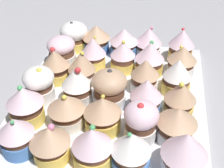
# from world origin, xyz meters

# --- Properties ---
(ground_plane) EXTENTS (1.80, 1.80, 0.03)m
(ground_plane) POSITION_xyz_m (0.00, 0.00, -0.01)
(ground_plane) COLOR #9E9EA3
(baking_tray) EXTENTS (0.43, 0.36, 0.01)m
(baking_tray) POSITION_xyz_m (0.00, 0.00, 0.01)
(baking_tray) COLOR silver
(baking_tray) RESTS_ON ground_plane
(cupcake_0) EXTENTS (0.07, 0.07, 0.08)m
(cupcake_0) POSITION_xyz_m (-0.16, -0.13, 0.05)
(cupcake_0) COLOR white
(cupcake_0) RESTS_ON baking_tray
(cupcake_1) EXTENTS (0.07, 0.07, 0.07)m
(cupcake_1) POSITION_xyz_m (-0.09, -0.12, 0.05)
(cupcake_1) COLOR white
(cupcake_1) RESTS_ON baking_tray
(cupcake_2) EXTENTS (0.06, 0.06, 0.07)m
(cupcake_2) POSITION_xyz_m (-0.03, -0.13, 0.05)
(cupcake_2) COLOR #EFC651
(cupcake_2) RESTS_ON baking_tray
(cupcake_3) EXTENTS (0.06, 0.06, 0.08)m
(cupcake_3) POSITION_xyz_m (0.04, -0.12, 0.05)
(cupcake_3) COLOR #EFC651
(cupcake_3) RESTS_ON baking_tray
(cupcake_4) EXTENTS (0.06, 0.06, 0.07)m
(cupcake_4) POSITION_xyz_m (0.10, -0.13, 0.05)
(cupcake_4) COLOR white
(cupcake_4) RESTS_ON baking_tray
(cupcake_5) EXTENTS (0.06, 0.06, 0.08)m
(cupcake_5) POSITION_xyz_m (0.16, -0.13, 0.05)
(cupcake_5) COLOR #EFC651
(cupcake_5) RESTS_ON baking_tray
(cupcake_6) EXTENTS (0.06, 0.06, 0.07)m
(cupcake_6) POSITION_xyz_m (-0.16, -0.06, 0.05)
(cupcake_6) COLOR #477AC6
(cupcake_6) RESTS_ON baking_tray
(cupcake_7) EXTENTS (0.06, 0.06, 0.08)m
(cupcake_7) POSITION_xyz_m (-0.10, -0.07, 0.05)
(cupcake_7) COLOR white
(cupcake_7) RESTS_ON baking_tray
(cupcake_8) EXTENTS (0.06, 0.06, 0.07)m
(cupcake_8) POSITION_xyz_m (-0.03, -0.07, 0.05)
(cupcake_8) COLOR #477AC6
(cupcake_8) RESTS_ON baking_tray
(cupcake_9) EXTENTS (0.06, 0.06, 0.07)m
(cupcake_9) POSITION_xyz_m (0.03, -0.06, 0.05)
(cupcake_9) COLOR white
(cupcake_9) RESTS_ON baking_tray
(cupcake_10) EXTENTS (0.06, 0.06, 0.08)m
(cupcake_10) POSITION_xyz_m (0.09, -0.06, 0.05)
(cupcake_10) COLOR #EFC651
(cupcake_10) RESTS_ON baking_tray
(cupcake_11) EXTENTS (0.06, 0.06, 0.07)m
(cupcake_11) POSITION_xyz_m (0.16, -0.06, 0.05)
(cupcake_11) COLOR white
(cupcake_11) RESTS_ON baking_tray
(cupcake_12) EXTENTS (0.06, 0.06, 0.08)m
(cupcake_12) POSITION_xyz_m (-0.16, -0.00, 0.05)
(cupcake_12) COLOR #EFC651
(cupcake_12) RESTS_ON baking_tray
(cupcake_13) EXTENTS (0.06, 0.06, 0.07)m
(cupcake_13) POSITION_xyz_m (-0.09, -0.00, 0.05)
(cupcake_13) COLOR #EFC651
(cupcake_13) RESTS_ON baking_tray
(cupcake_14) EXTENTS (0.06, 0.06, 0.08)m
(cupcake_14) POSITION_xyz_m (-0.03, 0.00, 0.05)
(cupcake_14) COLOR white
(cupcake_14) RESTS_ON baking_tray
(cupcake_15) EXTENTS (0.05, 0.05, 0.07)m
(cupcake_15) POSITION_xyz_m (0.09, -0.01, 0.05)
(cupcake_15) COLOR #EFC651
(cupcake_15) RESTS_ON baking_tray
(cupcake_16) EXTENTS (0.07, 0.07, 0.07)m
(cupcake_16) POSITION_xyz_m (0.16, 0.00, 0.05)
(cupcake_16) COLOR #477AC6
(cupcake_16) RESTS_ON baking_tray
(cupcake_17) EXTENTS (0.06, 0.06, 0.07)m
(cupcake_17) POSITION_xyz_m (-0.17, 0.07, 0.05)
(cupcake_17) COLOR #EFC651
(cupcake_17) RESTS_ON baking_tray
(cupcake_18) EXTENTS (0.06, 0.06, 0.07)m
(cupcake_18) POSITION_xyz_m (-0.09, 0.06, 0.05)
(cupcake_18) COLOR white
(cupcake_18) RESTS_ON baking_tray
(cupcake_19) EXTENTS (0.06, 0.06, 0.08)m
(cupcake_19) POSITION_xyz_m (-0.03, 0.06, 0.05)
(cupcake_19) COLOR white
(cupcake_19) RESTS_ON baking_tray
(cupcake_20) EXTENTS (0.06, 0.06, 0.08)m
(cupcake_20) POSITION_xyz_m (0.03, 0.07, 0.05)
(cupcake_20) COLOR white
(cupcake_20) RESTS_ON baking_tray
(cupcake_21) EXTENTS (0.06, 0.06, 0.08)m
(cupcake_21) POSITION_xyz_m (0.09, 0.06, 0.05)
(cupcake_21) COLOR #EFC651
(cupcake_21) RESTS_ON baking_tray
(cupcake_22) EXTENTS (0.07, 0.07, 0.07)m
(cupcake_22) POSITION_xyz_m (0.17, 0.07, 0.05)
(cupcake_22) COLOR #477AC6
(cupcake_22) RESTS_ON baking_tray
(cupcake_23) EXTENTS (0.06, 0.06, 0.07)m
(cupcake_23) POSITION_xyz_m (-0.16, 0.12, 0.05)
(cupcake_23) COLOR #477AC6
(cupcake_23) RESTS_ON baking_tray
(cupcake_24) EXTENTS (0.06, 0.06, 0.08)m
(cupcake_24) POSITION_xyz_m (-0.09, 0.14, 0.05)
(cupcake_24) COLOR #EFC651
(cupcake_24) RESTS_ON baking_tray
(cupcake_25) EXTENTS (0.06, 0.06, 0.07)m
(cupcake_25) POSITION_xyz_m (-0.03, 0.13, 0.05)
(cupcake_25) COLOR white
(cupcake_25) RESTS_ON baking_tray
(cupcake_26) EXTENTS (0.06, 0.06, 0.08)m
(cupcake_26) POSITION_xyz_m (0.03, 0.12, 0.05)
(cupcake_26) COLOR #EFC651
(cupcake_26) RESTS_ON baking_tray
(cupcake_27) EXTENTS (0.06, 0.06, 0.07)m
(cupcake_27) POSITION_xyz_m (0.09, 0.13, 0.05)
(cupcake_27) COLOR white
(cupcake_27) RESTS_ON baking_tray
(cupcake_28) EXTENTS (0.07, 0.07, 0.07)m
(cupcake_28) POSITION_xyz_m (0.17, 0.12, 0.05)
(cupcake_28) COLOR #EFC651
(cupcake_28) RESTS_ON baking_tray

